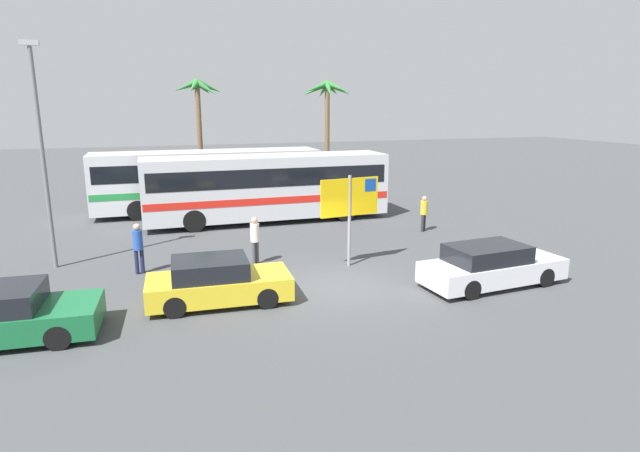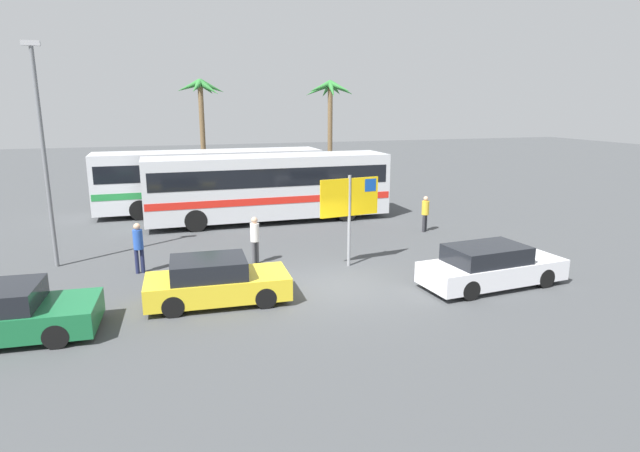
{
  "view_description": "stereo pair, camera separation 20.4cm",
  "coord_description": "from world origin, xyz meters",
  "px_view_note": "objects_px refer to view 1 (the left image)",
  "views": [
    {
      "loc": [
        -5.29,
        -14.42,
        5.56
      ],
      "look_at": [
        0.34,
        2.8,
        1.3
      ],
      "focal_mm": 29.23,
      "sensor_mm": 36.0,
      "label": 1
    },
    {
      "loc": [
        -5.1,
        -14.48,
        5.56
      ],
      "look_at": [
        0.34,
        2.8,
        1.3
      ],
      "focal_mm": 29.23,
      "sensor_mm": 36.0,
      "label": 2
    }
  ],
  "objects_px": {
    "bus_front_coach": "(267,185)",
    "bus_rear_coach": "(208,178)",
    "car_white": "(491,266)",
    "pedestrian_crossing_lot": "(255,237)",
    "ferry_sign": "(351,201)",
    "pedestrian_by_bus": "(138,244)",
    "car_green": "(0,316)",
    "pedestrian_near_sign": "(424,211)",
    "car_yellow": "(217,282)"
  },
  "relations": [
    {
      "from": "pedestrian_by_bus",
      "to": "bus_rear_coach",
      "type": "bearing_deg",
      "value": 149.31
    },
    {
      "from": "car_yellow",
      "to": "pedestrian_near_sign",
      "type": "bearing_deg",
      "value": 33.3
    },
    {
      "from": "bus_rear_coach",
      "to": "pedestrian_near_sign",
      "type": "xyz_separation_m",
      "value": [
        8.56,
        -7.46,
        -0.85
      ]
    },
    {
      "from": "bus_front_coach",
      "to": "bus_rear_coach",
      "type": "relative_size",
      "value": 1.0
    },
    {
      "from": "car_yellow",
      "to": "car_white",
      "type": "bearing_deg",
      "value": -5.26
    },
    {
      "from": "car_white",
      "to": "car_yellow",
      "type": "bearing_deg",
      "value": 167.26
    },
    {
      "from": "ferry_sign",
      "to": "pedestrian_by_bus",
      "type": "distance_m",
      "value": 7.27
    },
    {
      "from": "ferry_sign",
      "to": "pedestrian_by_bus",
      "type": "height_order",
      "value": "ferry_sign"
    },
    {
      "from": "bus_front_coach",
      "to": "ferry_sign",
      "type": "xyz_separation_m",
      "value": [
        1.19,
        -7.91,
        0.54
      ]
    },
    {
      "from": "bus_rear_coach",
      "to": "pedestrian_crossing_lot",
      "type": "distance_m",
      "value": 10.0
    },
    {
      "from": "ferry_sign",
      "to": "car_white",
      "type": "xyz_separation_m",
      "value": [
        3.43,
        -3.29,
        -1.69
      ]
    },
    {
      "from": "bus_front_coach",
      "to": "car_yellow",
      "type": "height_order",
      "value": "bus_front_coach"
    },
    {
      "from": "pedestrian_crossing_lot",
      "to": "pedestrian_by_bus",
      "type": "xyz_separation_m",
      "value": [
        -3.89,
        0.15,
        0.01
      ]
    },
    {
      "from": "ferry_sign",
      "to": "car_yellow",
      "type": "height_order",
      "value": "ferry_sign"
    },
    {
      "from": "bus_front_coach",
      "to": "pedestrian_crossing_lot",
      "type": "distance_m",
      "value": 7.03
    },
    {
      "from": "car_yellow",
      "to": "car_green",
      "type": "bearing_deg",
      "value": -168.14
    },
    {
      "from": "pedestrian_crossing_lot",
      "to": "pedestrian_near_sign",
      "type": "distance_m",
      "value": 8.46
    },
    {
      "from": "ferry_sign",
      "to": "car_green",
      "type": "bearing_deg",
      "value": -171.08
    },
    {
      "from": "bus_front_coach",
      "to": "pedestrian_crossing_lot",
      "type": "height_order",
      "value": "bus_front_coach"
    },
    {
      "from": "bus_rear_coach",
      "to": "pedestrian_by_bus",
      "type": "xyz_separation_m",
      "value": [
        -3.41,
        -9.8,
        -0.77
      ]
    },
    {
      "from": "car_green",
      "to": "car_white",
      "type": "distance_m",
      "value": 13.55
    },
    {
      "from": "pedestrian_near_sign",
      "to": "car_green",
      "type": "bearing_deg",
      "value": 78.19
    },
    {
      "from": "car_green",
      "to": "pedestrian_near_sign",
      "type": "bearing_deg",
      "value": 27.38
    },
    {
      "from": "car_white",
      "to": "pedestrian_crossing_lot",
      "type": "xyz_separation_m",
      "value": [
        -6.56,
        4.49,
        0.37
      ]
    },
    {
      "from": "car_green",
      "to": "pedestrian_by_bus",
      "type": "bearing_deg",
      "value": 57.91
    },
    {
      "from": "bus_front_coach",
      "to": "pedestrian_near_sign",
      "type": "bearing_deg",
      "value": -34.44
    },
    {
      "from": "pedestrian_near_sign",
      "to": "pedestrian_by_bus",
      "type": "distance_m",
      "value": 12.2
    },
    {
      "from": "car_yellow",
      "to": "pedestrian_by_bus",
      "type": "bearing_deg",
      "value": 124.23
    },
    {
      "from": "pedestrian_by_bus",
      "to": "pedestrian_crossing_lot",
      "type": "bearing_deg",
      "value": 76.26
    },
    {
      "from": "pedestrian_by_bus",
      "to": "bus_front_coach",
      "type": "bearing_deg",
      "value": 126.85
    },
    {
      "from": "bus_front_coach",
      "to": "bus_rear_coach",
      "type": "height_order",
      "value": "same"
    },
    {
      "from": "bus_rear_coach",
      "to": "ferry_sign",
      "type": "distance_m",
      "value": 11.74
    },
    {
      "from": "car_green",
      "to": "pedestrian_near_sign",
      "type": "xyz_separation_m",
      "value": [
        15.07,
        6.66,
        0.3
      ]
    },
    {
      "from": "car_white",
      "to": "car_green",
      "type": "bearing_deg",
      "value": 173.86
    },
    {
      "from": "pedestrian_near_sign",
      "to": "pedestrian_by_bus",
      "type": "height_order",
      "value": "pedestrian_by_bus"
    },
    {
      "from": "car_white",
      "to": "ferry_sign",
      "type": "bearing_deg",
      "value": 131.45
    },
    {
      "from": "car_yellow",
      "to": "pedestrian_by_bus",
      "type": "height_order",
      "value": "pedestrian_by_bus"
    },
    {
      "from": "bus_rear_coach",
      "to": "pedestrian_by_bus",
      "type": "distance_m",
      "value": 10.41
    },
    {
      "from": "ferry_sign",
      "to": "car_white",
      "type": "relative_size",
      "value": 0.68
    },
    {
      "from": "car_yellow",
      "to": "pedestrian_by_bus",
      "type": "xyz_separation_m",
      "value": [
        -2.13,
        3.47,
        0.38
      ]
    },
    {
      "from": "bus_front_coach",
      "to": "pedestrian_by_bus",
      "type": "distance_m",
      "value": 8.81
    },
    {
      "from": "bus_rear_coach",
      "to": "car_white",
      "type": "xyz_separation_m",
      "value": [
        7.04,
        -14.44,
        -1.15
      ]
    },
    {
      "from": "bus_rear_coach",
      "to": "car_white",
      "type": "relative_size",
      "value": 2.45
    },
    {
      "from": "pedestrian_crossing_lot",
      "to": "pedestrian_near_sign",
      "type": "relative_size",
      "value": 1.07
    },
    {
      "from": "bus_rear_coach",
      "to": "car_white",
      "type": "distance_m",
      "value": 16.11
    },
    {
      "from": "car_white",
      "to": "pedestrian_crossing_lot",
      "type": "bearing_deg",
      "value": 140.87
    },
    {
      "from": "pedestrian_crossing_lot",
      "to": "bus_rear_coach",
      "type": "bearing_deg",
      "value": -32.88
    },
    {
      "from": "car_white",
      "to": "bus_front_coach",
      "type": "bearing_deg",
      "value": 107.65
    },
    {
      "from": "bus_rear_coach",
      "to": "car_yellow",
      "type": "distance_m",
      "value": 13.39
    },
    {
      "from": "car_green",
      "to": "car_white",
      "type": "bearing_deg",
      "value": 2.16
    }
  ]
}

